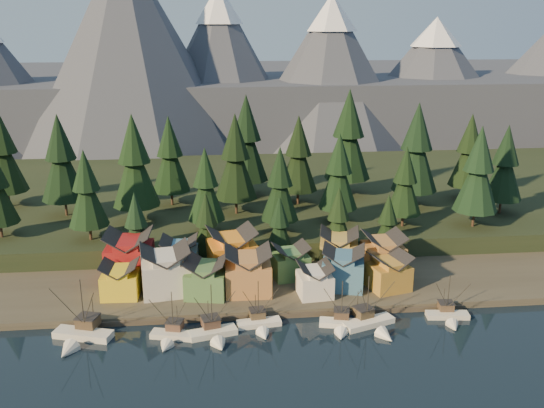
{
  "coord_description": "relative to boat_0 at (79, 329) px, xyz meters",
  "views": [
    {
      "loc": [
        -10.41,
        -93.18,
        57.2
      ],
      "look_at": [
        2.21,
        30.0,
        19.17
      ],
      "focal_mm": 40.0,
      "sensor_mm": 36.0,
      "label": 1
    }
  ],
  "objects": [
    {
      "name": "tree_hill_6",
      "position": [
        31.64,
        55.25,
        18.65
      ],
      "size": [
        11.83,
        11.83,
        27.55
      ],
      "color": "#332319",
      "rests_on": "hillside"
    },
    {
      "name": "house_front_3",
      "position": [
        32.18,
        14.66,
        4.2
      ],
      "size": [
        9.72,
        9.27,
        9.74
      ],
      "rotation": [
        0.0,
        0.0,
        -0.02
      ],
      "color": "#A76F3B",
      "rests_on": "shore_strip"
    },
    {
      "name": "hillside",
      "position": [
        35.64,
        80.25,
        0.59
      ],
      "size": [
        420.0,
        100.0,
        6.0
      ],
      "primitive_type": "cube",
      "color": "black",
      "rests_on": "ground"
    },
    {
      "name": "ground",
      "position": [
        35.64,
        -9.75,
        -2.41
      ],
      "size": [
        500.0,
        500.0,
        0.0
      ],
      "primitive_type": "plane",
      "color": "black",
      "rests_on": "ground"
    },
    {
      "name": "house_front_0",
      "position": [
        5.62,
        15.34,
        3.04
      ],
      "size": [
        7.84,
        7.44,
        7.52
      ],
      "rotation": [
        0.0,
        0.0,
        -0.05
      ],
      "color": "gold",
      "rests_on": "shore_strip"
    },
    {
      "name": "boat_6",
      "position": [
        71.11,
        0.95,
        -0.55
      ],
      "size": [
        8.8,
        9.43,
        9.87
      ],
      "rotation": [
        0.0,
        0.0,
        -0.1
      ],
      "color": "beige",
      "rests_on": "ground"
    },
    {
      "name": "house_back_4",
      "position": [
        53.85,
        25.05,
        4.04
      ],
      "size": [
        10.2,
        9.94,
        9.42
      ],
      "rotation": [
        0.0,
        0.0,
        -0.21
      ],
      "color": "#AE8C3D",
      "rests_on": "shore_strip"
    },
    {
      "name": "house_back_1",
      "position": [
        17.49,
        24.54,
        3.82
      ],
      "size": [
        8.4,
        8.49,
        9.01
      ],
      "rotation": [
        0.0,
        0.0,
        -0.05
      ],
      "color": "teal",
      "rests_on": "shore_strip"
    },
    {
      "name": "house_back_3",
      "position": [
        42.12,
        21.19,
        3.2
      ],
      "size": [
        8.69,
        7.99,
        7.82
      ],
      "rotation": [
        0.0,
        0.0,
        0.16
      ],
      "color": "#45713D",
      "rests_on": "shore_strip"
    },
    {
      "name": "house_back_0",
      "position": [
        6.48,
        24.73,
        4.79
      ],
      "size": [
        10.4,
        10.02,
        10.87
      ],
      "rotation": [
        0.0,
        0.0,
        -0.05
      ],
      "color": "maroon",
      "rests_on": "shore_strip"
    },
    {
      "name": "tree_hill_11",
      "position": [
        73.64,
        40.25,
        15.02
      ],
      "size": [
        8.98,
        8.98,
        20.91
      ],
      "color": "#332319",
      "rests_on": "hillside"
    },
    {
      "name": "tree_hill_14",
      "position": [
        99.64,
        62.25,
        17.47
      ],
      "size": [
        10.9,
        10.9,
        25.39
      ],
      "color": "#332319",
      "rests_on": "hillside"
    },
    {
      "name": "boat_5",
      "position": [
        55.14,
        -0.86,
        -0.38
      ],
      "size": [
        11.07,
        11.44,
        11.27
      ],
      "rotation": [
        0.0,
        0.0,
        0.35
      ],
      "color": "silver",
      "rests_on": "ground"
    },
    {
      "name": "shore_strip",
      "position": [
        35.64,
        30.25,
        -1.66
      ],
      "size": [
        400.0,
        50.0,
        1.5
      ],
      "primitive_type": "cube",
      "color": "#373328",
      "rests_on": "ground"
    },
    {
      "name": "tree_hill_15",
      "position": [
        35.64,
        72.25,
        20.22
      ],
      "size": [
        13.06,
        13.06,
        30.42
      ],
      "color": "#332319",
      "rests_on": "hillside"
    },
    {
      "name": "tree_hill_3",
      "position": [
        5.64,
        50.25,
        19.26
      ],
      "size": [
        12.31,
        12.31,
        28.67
      ],
      "color": "#332319",
      "rests_on": "hillside"
    },
    {
      "name": "tree_hill_2",
      "position": [
        -4.36,
        38.25,
        15.75
      ],
      "size": [
        9.55,
        9.55,
        22.25
      ],
      "color": "#332319",
      "rests_on": "hillside"
    },
    {
      "name": "tree_hill_12",
      "position": [
        81.64,
        56.25,
        19.79
      ],
      "size": [
        12.72,
        12.72,
        29.63
      ],
      "color": "#332319",
      "rests_on": "hillside"
    },
    {
      "name": "tree_hill_1",
      "position": [
        -14.36,
        58.25,
        18.74
      ],
      "size": [
        11.9,
        11.9,
        27.72
      ],
      "color": "#332319",
      "rests_on": "hillside"
    },
    {
      "name": "boat_0",
      "position": [
        0.0,
        0.0,
        0.0
      ],
      "size": [
        11.79,
        12.3,
        12.84
      ],
      "rotation": [
        0.0,
        0.0,
        -0.3
      ],
      "color": "beige",
      "rests_on": "ground"
    },
    {
      "name": "boat_3",
      "position": [
        33.59,
        1.49,
        -0.49
      ],
      "size": [
        9.04,
        9.66,
        10.16
      ],
      "rotation": [
        0.0,
        0.0,
        0.12
      ],
      "color": "white",
      "rests_on": "ground"
    },
    {
      "name": "tree_hill_5",
      "position": [
        23.64,
        40.25,
        15.47
      ],
      "size": [
        9.33,
        9.33,
        21.73
      ],
      "color": "#332319",
      "rests_on": "hillside"
    },
    {
      "name": "house_front_2",
      "position": [
        23.48,
        14.08,
        3.4
      ],
      "size": [
        9.78,
        9.83,
        8.21
      ],
      "rotation": [
        0.0,
        0.0,
        -0.18
      ],
      "color": "#456D3B",
      "rests_on": "shore_strip"
    },
    {
      "name": "tree_shore_2",
      "position": [
        40.64,
        30.25,
        8.11
      ],
      "size": [
        7.09,
        7.09,
        16.53
      ],
      "color": "#332319",
      "rests_on": "shore_strip"
    },
    {
      "name": "boat_4",
      "position": [
        49.17,
        -0.16,
        -0.45
      ],
      "size": [
        9.03,
        9.48,
        10.25
      ],
      "rotation": [
        0.0,
        0.0,
        -0.22
      ],
      "color": "white",
      "rests_on": "ground"
    },
    {
      "name": "house_front_1",
      "position": [
        14.93,
        16.33,
        4.49
      ],
      "size": [
        11.2,
        10.87,
        10.28
      ],
      "rotation": [
        0.0,
        0.0,
        0.14
      ],
      "color": "beige",
      "rests_on": "shore_strip"
    },
    {
      "name": "dock",
      "position": [
        35.64,
        6.75,
        -1.91
      ],
      "size": [
        80.0,
        4.0,
        1.0
      ],
      "primitive_type": "cube",
      "color": "#494034",
      "rests_on": "ground"
    },
    {
      "name": "tree_shore_4",
      "position": [
        66.64,
        30.25,
        7.87
      ],
      "size": [
        6.91,
        6.91,
        16.09
      ],
      "color": "#332319",
      "rests_on": "shore_strip"
    },
    {
      "name": "mountain_ridge",
      "position": [
        31.44,
        203.84,
        23.64
      ],
      "size": [
        560.0,
        190.0,
        90.0
      ],
      "color": "#484D5D",
      "rests_on": "ground"
    },
    {
      "name": "tree_hill_13",
      "position": [
        91.64,
        38.25,
        17.88
      ],
      "size": [
        11.23,
        11.23,
        26.15
      ],
      "color": "#332319",
      "rests_on": "hillside"
    },
    {
      "name": "tree_hill_9",
      "position": [
        57.64,
        45.25,
        16.57
      ],
      "size": [
        10.19,
        10.19,
        23.75
      ],
      "color": "#332319",
      "rests_on": "hillside"
    },
    {
      "name": "tree_hill_8",
      "position": [
        49.64,
        62.25,
        17.61
      ],
      "size": [
        11.01,
        11.01,
        25.66
      ],
      "color": "#332319",
      "rests_on": "hillside"
    },
    {
      "name": "tree_shore_3",
      "position": [
        54.64,
        30.25,
        9.07
      ],
      "size": [
        7.85,
        7.85,
        18.28
      ],
      "color": "#332319",
      "rests_on": "shore_strip"
    },
    {
      "name": "tree_hill_4",
      "position": [
        13.64,
        65.25,
        17.59
      ],
      "size": [
        11.0,
        11.0,
        25.62
      ],
      "color": "#332319",
      "rests_on": "hillside"
    },
    {
      "name": "house_front_6",
      "position": [
        62.23,
        13.18,
        3.25
      ],
      "size": [
        9.59,
        9.28,
        7.93
      ],
      "rotation": [
        0.0,
        0.0,
        0.26
      ],
      "color": "#A9792B",
      "rests_on": "shore_strip"
    },
    {
      "name": "tree_hill_10",
      "position": [
        65.64,
        70.25,
        21.0
      ],
      "size": [
        13.67,
        13.67,
        31.85
      ],
      "color": "#332319",
      "rests_on": "hillside"
    },
    {
      "name": "boat_2",
      "position": [
        24.8,
        -1.51,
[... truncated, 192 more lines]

